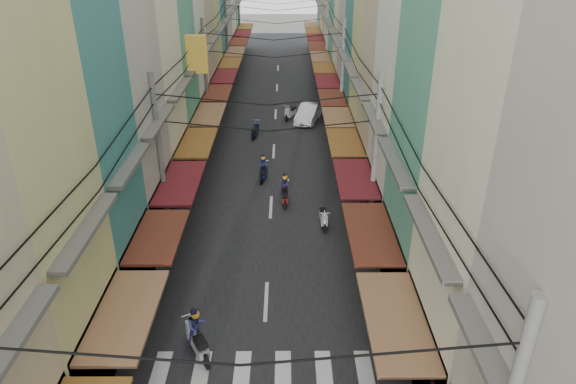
{
  "coord_description": "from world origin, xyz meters",
  "views": [
    {
      "loc": [
        0.8,
        -18.58,
        13.41
      ],
      "look_at": [
        0.92,
        3.39,
        2.26
      ],
      "focal_mm": 32.0,
      "sensor_mm": 36.0,
      "label": 1
    }
  ],
  "objects_px": {
    "traffic_sign": "(409,324)",
    "market_umbrella": "(475,378)",
    "white_car": "(308,121)",
    "bicycle": "(425,258)"
  },
  "relations": [
    {
      "from": "market_umbrella",
      "to": "white_car",
      "type": "bearing_deg",
      "value": 96.96
    },
    {
      "from": "market_umbrella",
      "to": "traffic_sign",
      "type": "distance_m",
      "value": 2.73
    },
    {
      "from": "white_car",
      "to": "traffic_sign",
      "type": "distance_m",
      "value": 26.23
    },
    {
      "from": "white_car",
      "to": "traffic_sign",
      "type": "relative_size",
      "value": 1.61
    },
    {
      "from": "white_car",
      "to": "bicycle",
      "type": "height_order",
      "value": "white_car"
    },
    {
      "from": "bicycle",
      "to": "market_umbrella",
      "type": "bearing_deg",
      "value": 175.0
    },
    {
      "from": "traffic_sign",
      "to": "market_umbrella",
      "type": "bearing_deg",
      "value": -61.21
    },
    {
      "from": "white_car",
      "to": "market_umbrella",
      "type": "distance_m",
      "value": 28.75
    },
    {
      "from": "bicycle",
      "to": "white_car",
      "type": "bearing_deg",
      "value": 15.44
    },
    {
      "from": "traffic_sign",
      "to": "bicycle",
      "type": "bearing_deg",
      "value": 70.5
    }
  ]
}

